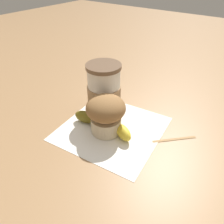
% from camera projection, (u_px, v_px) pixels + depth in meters
% --- Properties ---
extents(ground_plane, '(3.00, 3.00, 0.00)m').
position_uv_depth(ground_plane, '(112.00, 129.00, 0.56)').
color(ground_plane, '#936D47').
extents(paper_napkin, '(0.27, 0.27, 0.00)m').
position_uv_depth(paper_napkin, '(112.00, 128.00, 0.56)').
color(paper_napkin, white).
rests_on(paper_napkin, ground_plane).
extents(coffee_cup, '(0.09, 0.09, 0.14)m').
position_uv_depth(coffee_cup, '(104.00, 90.00, 0.59)').
color(coffee_cup, silver).
rests_on(coffee_cup, paper_napkin).
extents(muffin, '(0.10, 0.10, 0.10)m').
position_uv_depth(muffin, '(106.00, 113.00, 0.52)').
color(muffin, beige).
rests_on(muffin, paper_napkin).
extents(banana, '(0.18, 0.05, 0.03)m').
position_uv_depth(banana, '(104.00, 123.00, 0.55)').
color(banana, yellow).
rests_on(banana, paper_napkin).
extents(wooden_stirrer, '(0.08, 0.08, 0.00)m').
position_uv_depth(wooden_stirrer, '(174.00, 139.00, 0.53)').
color(wooden_stirrer, '#9E7547').
rests_on(wooden_stirrer, ground_plane).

